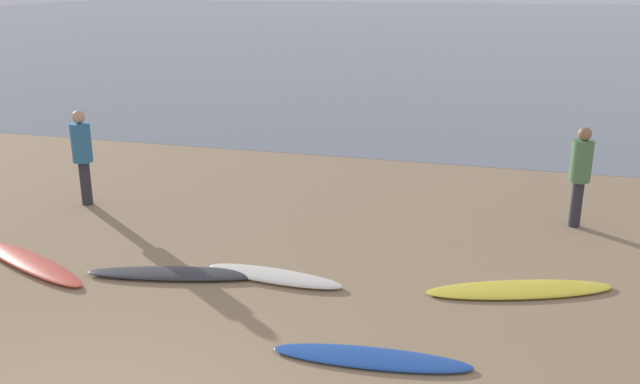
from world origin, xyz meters
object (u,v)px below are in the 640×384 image
at_px(surfboard_4, 520,289).
at_px(person_0, 82,150).
at_px(surfboard_1, 178,273).
at_px(surfboard_3, 371,358).
at_px(surfboard_2, 274,276).
at_px(surfboard_0, 30,262).
at_px(person_1, 581,169).

height_order(surfboard_4, person_0, person_0).
height_order(surfboard_1, surfboard_4, surfboard_1).
bearing_deg(surfboard_3, surfboard_4, 49.71).
relative_size(surfboard_1, surfboard_2, 1.27).
relative_size(surfboard_0, person_1, 1.53).
bearing_deg(person_0, surfboard_1, 51.99).
bearing_deg(surfboard_0, surfboard_1, 28.92).
bearing_deg(surfboard_4, person_1, 52.55).
distance_m(surfboard_0, surfboard_3, 5.63).
distance_m(surfboard_2, surfboard_3, 2.50).
bearing_deg(person_1, surfboard_1, 9.60).
bearing_deg(person_1, surfboard_3, 40.23).
xyz_separation_m(surfboard_2, surfboard_4, (3.41, 0.53, -0.01)).
bearing_deg(surfboard_2, person_1, 43.65).
xyz_separation_m(surfboard_0, surfboard_4, (7.12, 1.06, -0.01)).
xyz_separation_m(surfboard_0, surfboard_1, (2.34, 0.24, -0.00)).
relative_size(surfboard_0, surfboard_4, 1.02).
height_order(surfboard_4, person_1, person_1).
bearing_deg(surfboard_1, person_0, 128.49).
bearing_deg(surfboard_4, surfboard_0, 168.29).
bearing_deg(surfboard_3, surfboard_1, 150.45).
bearing_deg(person_1, person_0, -15.82).
bearing_deg(surfboard_4, surfboard_3, -145.70).
xyz_separation_m(surfboard_0, surfboard_2, (3.72, 0.53, -0.00)).
xyz_separation_m(surfboard_3, person_0, (-6.33, 3.97, 1.04)).
bearing_deg(person_0, surfboard_3, 58.26).
bearing_deg(surfboard_4, surfboard_1, 169.58).
height_order(surfboard_0, surfboard_1, surfboard_0).
height_order(surfboard_3, person_0, person_0).
height_order(person_0, person_1, person_0).
bearing_deg(surfboard_0, surfboard_4, 31.60).
distance_m(surfboard_1, person_1, 6.90).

